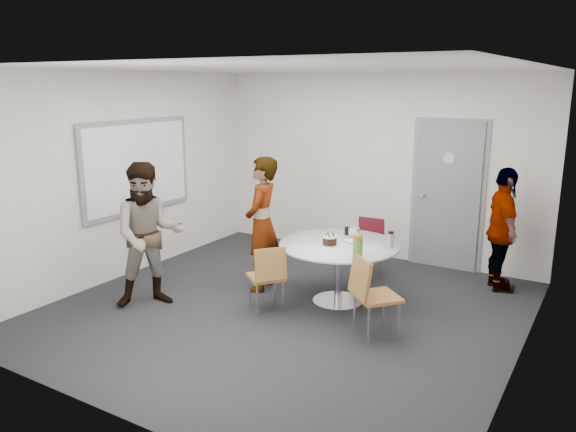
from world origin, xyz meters
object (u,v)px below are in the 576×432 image
Objects in this scene: chair_far at (369,241)px; table at (340,252)px; chair_near_left at (268,273)px; person_main at (262,224)px; person_left at (149,235)px; person_right at (503,230)px; whiteboard at (138,167)px; door at (447,196)px; chair_near_right at (370,290)px.

table is at bearing 91.13° from chair_far.
chair_far is (-0.11, 1.12, -0.16)m from table.
table reaches higher than chair_near_left.
person_main is 1.00× the size of person_left.
chair_near_left is at bearing 71.46° from chair_far.
person_right is at bearing -10.89° from person_left.
whiteboard is 3.27m from chair_far.
person_right is (2.57, 1.51, -0.06)m from person_main.
chair_near_left is 1.02× the size of chair_far.
person_main is at bearing 46.68° from chair_far.
chair_near_left is (-1.23, -2.67, -0.55)m from door.
door reaches higher than chair_far.
table is 1.61× the size of chair_near_right.
door is 2.73× the size of chair_far.
person_left is at bearing -128.34° from chair_near_right.
chair_near_right is (3.56, -0.40, -0.92)m from whiteboard.
person_left reaches higher than chair_near_left.
person_main is at bearing -130.21° from door.
person_left is at bearing -52.08° from person_main.
whiteboard is 3.02m from table.
chair_near_right is at bearing -38.09° from person_left.
person_main reaches higher than chair_near_left.
person_main is (-1.72, -2.04, -0.19)m from door.
chair_far is at bearing 3.90° from person_left.
door reaches higher than chair_near_left.
table is 1.76× the size of chair_near_left.
person_left is (-2.54, -0.47, 0.32)m from chair_near_right.
person_main is (-1.06, -0.06, 0.21)m from table.
person_main is (-0.94, -1.18, 0.37)m from chair_far.
chair_near_right reaches higher than chair_near_left.
door is at bearing 32.66° from whiteboard.
chair_far is 0.50× the size of person_right.
person_main reaches higher than chair_far.
table is 0.90m from chair_near_left.
person_main reaches higher than person_right.
chair_far is 1.69m from person_right.
person_right is (0.85, -0.53, -0.25)m from door.
chair_near_right is 2.32m from person_right.
person_left is (-1.87, -1.17, 0.21)m from table.
person_main reaches higher than chair_near_right.
chair_far is 0.46× the size of person_main.
door is 1.03m from person_right.
whiteboard is 4.79m from person_right.
door is at bearing -136.99° from chair_far.
person_main is at bearing 94.47° from person_right.
whiteboard is 1.13× the size of person_main.
door is at bearing 71.39° from table.
whiteboard is 3.70m from chair_near_right.
chair_near_right is 0.51× the size of person_left.
chair_near_right is at bearing 132.60° from person_right.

